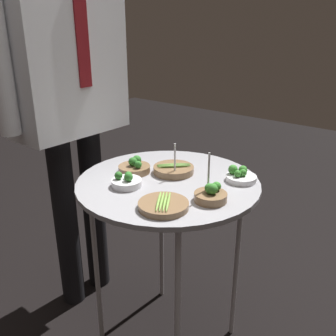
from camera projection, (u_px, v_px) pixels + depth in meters
serving_cart at (168, 194)px, 1.42m from camera, size 0.69×0.69×0.77m
bowl_asparagus_front_right at (174, 169)px, 1.47m from camera, size 0.16×0.16×0.13m
bowl_broccoli_mid_left at (135, 167)px, 1.47m from camera, size 0.13×0.13×0.06m
bowl_broccoli_far_rim at (126, 182)px, 1.35m from camera, size 0.11×0.11×0.06m
bowl_asparagus_front_left at (163, 205)px, 1.19m from camera, size 0.16×0.16×0.03m
bowl_broccoli_mid_right at (240, 176)px, 1.40m from camera, size 0.11×0.11×0.06m
bowl_broccoli_back_right at (211, 194)px, 1.24m from camera, size 0.11×0.11×0.16m
waiter_figure at (67, 76)px, 1.58m from camera, size 0.65×0.24×1.76m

